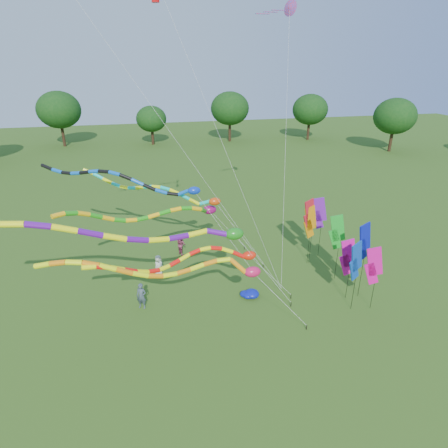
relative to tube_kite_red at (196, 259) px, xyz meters
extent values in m
plane|color=#2B5416|center=(3.29, -1.82, -4.34)|extent=(160.00, 160.00, 0.00)
cylinder|color=#382314|center=(41.15, 40.02, -3.25)|extent=(0.50, 0.50, 2.18)
ellipsoid|color=#103A10|center=(41.15, 40.02, -0.40)|extent=(4.61, 4.61, 3.92)
cylinder|color=#382314|center=(27.01, 44.47, -2.86)|extent=(0.50, 0.50, 2.97)
ellipsoid|color=#103A10|center=(27.01, 44.47, 1.02)|extent=(6.27, 6.27, 5.33)
cylinder|color=#382314|center=(14.26, 49.20, -3.02)|extent=(0.50, 0.50, 2.66)
ellipsoid|color=#103A10|center=(14.26, 49.20, 0.45)|extent=(5.61, 5.61, 4.77)
cylinder|color=#382314|center=(0.40, 55.91, -2.84)|extent=(0.50, 0.50, 3.00)
ellipsoid|color=#103A10|center=(0.40, 55.91, 1.07)|extent=(6.33, 6.33, 5.38)
cylinder|color=#382314|center=(-13.95, 51.66, -2.85)|extent=(0.50, 0.50, 2.98)
ellipsoid|color=#103A10|center=(-13.95, 51.66, 1.04)|extent=(6.30, 6.30, 5.35)
cylinder|color=black|center=(6.14, 1.38, -4.19)|extent=(0.05, 0.05, 0.30)
cylinder|color=silver|center=(4.61, 1.02, -2.29)|extent=(0.02, 0.02, 4.74)
ellipsoid|color=red|center=(3.08, 0.67, -0.51)|extent=(0.79, 0.51, 0.51)
cylinder|color=#FF160E|center=(2.43, 0.62, -0.33)|extent=(0.23, 0.23, 0.72)
cylinder|color=#FCFF0D|center=(1.81, 0.66, -0.03)|extent=(0.23, 0.23, 0.68)
cylinder|color=#FF160E|center=(1.19, 0.66, 0.17)|extent=(0.23, 0.23, 0.62)
cylinder|color=#FCFF0D|center=(0.59, 0.62, 0.23)|extent=(0.23, 0.23, 0.60)
cylinder|color=#FF160E|center=(0.00, 0.51, 0.15)|extent=(0.23, 0.23, 0.61)
cylinder|color=#FCFF0D|center=(-0.57, 0.33, 0.01)|extent=(0.23, 0.23, 0.62)
cylinder|color=#FF160E|center=(-1.13, 0.09, -0.13)|extent=(0.23, 0.23, 0.62)
cylinder|color=#FCFF0D|center=(-1.67, -0.19, -0.18)|extent=(0.23, 0.23, 0.62)
cylinder|color=#FF160E|center=(-2.21, -0.51, -0.10)|extent=(0.23, 0.23, 0.65)
cylinder|color=#FCFF0D|center=(-2.75, -0.83, 0.11)|extent=(0.23, 0.23, 0.69)
cylinder|color=#FF160E|center=(-3.29, -1.14, 0.43)|extent=(0.23, 0.23, 0.71)
cylinder|color=#FCFF0D|center=(-3.84, -1.40, 0.76)|extent=(0.23, 0.23, 0.69)
cylinder|color=#FF160E|center=(-4.41, -1.61, 1.03)|extent=(0.23, 0.23, 0.64)
cylinder|color=#FCFF0D|center=(-4.99, -1.75, 1.18)|extent=(0.23, 0.23, 0.60)
cylinder|color=black|center=(5.83, -1.60, -4.19)|extent=(0.05, 0.05, 0.30)
cylinder|color=silver|center=(4.22, -1.53, -2.17)|extent=(0.02, 0.02, 4.98)
ellipsoid|color=#D4174D|center=(2.61, -1.45, -0.27)|extent=(0.85, 0.54, 0.54)
cylinder|color=orange|center=(1.93, -1.15, 0.00)|extent=(0.25, 0.25, 1.02)
cylinder|color=#EFFF0D|center=(1.26, -0.85, 0.25)|extent=(0.25, 0.25, 0.68)
cylinder|color=orange|center=(0.58, -0.82, 0.17)|extent=(0.25, 0.25, 0.69)
cylinder|color=#EFFF0D|center=(-0.10, -0.87, 0.04)|extent=(0.25, 0.25, 0.70)
cylinder|color=orange|center=(-0.79, -0.97, -0.07)|extent=(0.25, 0.25, 0.70)
cylinder|color=#EFFF0D|center=(-1.47, -1.11, -0.08)|extent=(0.25, 0.25, 0.71)
cylinder|color=orange|center=(-2.16, -1.27, 0.05)|extent=(0.25, 0.25, 0.74)
cylinder|color=#EFFF0D|center=(-2.85, -1.42, 0.31)|extent=(0.25, 0.25, 0.77)
cylinder|color=orange|center=(-3.54, -1.54, 0.65)|extent=(0.25, 0.25, 0.78)
cylinder|color=#EFFF0D|center=(-4.22, -1.62, 1.00)|extent=(0.25, 0.25, 0.76)
cylinder|color=orange|center=(-4.91, -1.63, 1.26)|extent=(0.25, 0.25, 0.71)
cylinder|color=#EFFF0D|center=(-5.59, -1.57, 1.39)|extent=(0.25, 0.25, 0.69)
cylinder|color=orange|center=(-6.26, -1.44, 1.39)|extent=(0.25, 0.25, 0.70)
cylinder|color=#EFFF0D|center=(-6.93, -1.27, 1.27)|extent=(0.25, 0.25, 0.72)
cylinder|color=black|center=(5.82, 0.59, -4.19)|extent=(0.05, 0.05, 0.30)
cylinder|color=silver|center=(3.98, 0.50, -1.51)|extent=(0.02, 0.02, 6.30)
ellipsoid|color=#1D8117|center=(2.14, 0.40, 1.04)|extent=(1.00, 0.65, 0.65)
cylinder|color=#5D0D95|center=(1.26, 0.58, 1.12)|extent=(0.29, 0.29, 1.14)
cylinder|color=#FCFB0D|center=(0.22, 0.69, 1.17)|extent=(0.29, 0.29, 1.04)
cylinder|color=#5D0D95|center=(-0.80, 0.48, 1.14)|extent=(0.29, 0.29, 1.05)
cylinder|color=#FCFB0D|center=(-1.82, 0.24, 1.22)|extent=(0.29, 0.29, 1.06)
cylinder|color=#5D0D95|center=(-2.84, -0.01, 1.44)|extent=(0.29, 0.29, 1.09)
cylinder|color=#FCFB0D|center=(-3.87, -0.24, 1.79)|extent=(0.29, 0.29, 1.12)
cylinder|color=#5D0D95|center=(-4.89, -0.42, 2.19)|extent=(0.29, 0.29, 1.12)
cylinder|color=#FCFB0D|center=(-5.92, -0.55, 2.58)|extent=(0.29, 0.29, 1.09)
cylinder|color=#5D0D95|center=(-6.95, -0.62, 2.88)|extent=(0.29, 0.29, 1.06)
cylinder|color=#FCFB0D|center=(-7.99, -0.61, 3.04)|extent=(0.29, 0.29, 1.04)
cylinder|color=black|center=(4.65, 5.17, -4.19)|extent=(0.05, 0.05, 0.30)
cylinder|color=silver|center=(2.81, 5.77, -1.23)|extent=(0.02, 0.02, 6.86)
ellipsoid|color=#0C31B4|center=(0.96, 6.37, 1.60)|extent=(0.83, 0.53, 0.53)
cylinder|color=blue|center=(0.29, 6.61, 1.44)|extent=(0.24, 0.24, 0.79)
cylinder|color=black|center=(-0.42, 6.76, 1.35)|extent=(0.24, 0.24, 0.76)
cylinder|color=blue|center=(-1.17, 6.81, 1.56)|extent=(0.24, 0.24, 0.79)
cylinder|color=black|center=(-1.90, 6.88, 1.88)|extent=(0.24, 0.24, 0.82)
cylinder|color=blue|center=(-2.63, 7.01, 2.25)|extent=(0.24, 0.24, 0.82)
cylinder|color=black|center=(-3.33, 7.19, 2.57)|extent=(0.24, 0.24, 0.78)
cylinder|color=blue|center=(-4.01, 7.44, 2.80)|extent=(0.24, 0.24, 0.74)
cylinder|color=black|center=(-4.67, 7.75, 2.88)|extent=(0.24, 0.24, 0.73)
cylinder|color=blue|center=(-5.31, 8.12, 2.83)|extent=(0.24, 0.24, 0.75)
cylinder|color=black|center=(-5.94, 8.51, 2.70)|extent=(0.24, 0.24, 0.76)
cylinder|color=blue|center=(-6.57, 8.92, 2.57)|extent=(0.24, 0.24, 0.76)
cylinder|color=black|center=(-7.20, 9.31, 2.52)|extent=(0.24, 0.24, 0.74)
cylinder|color=blue|center=(-7.85, 9.68, 2.60)|extent=(0.24, 0.24, 0.75)
cylinder|color=black|center=(-8.51, 9.99, 2.82)|extent=(0.24, 0.24, 0.78)
cylinder|color=black|center=(5.69, 5.42, -4.19)|extent=(0.05, 0.05, 0.30)
cylinder|color=silver|center=(4.06, 6.08, -1.74)|extent=(0.02, 0.02, 5.83)
ellipsoid|color=#D7410C|center=(2.42, 6.74, 0.58)|extent=(0.84, 0.54, 0.54)
cylinder|color=#0BCBB7|center=(1.72, 6.81, 0.53)|extent=(0.24, 0.24, 0.78)
cylinder|color=#F2F80D|center=(1.01, 6.83, 0.66)|extent=(0.24, 0.24, 0.76)
cylinder|color=#0BCBB7|center=(0.37, 7.00, 1.02)|extent=(0.24, 0.24, 0.75)
cylinder|color=#F2F80D|center=(-0.24, 7.24, 1.32)|extent=(0.24, 0.24, 0.71)
cylinder|color=#0BCBB7|center=(-0.83, 7.55, 1.51)|extent=(0.24, 0.24, 0.67)
cylinder|color=#F2F80D|center=(-1.39, 7.91, 1.55)|extent=(0.24, 0.24, 0.68)
cylinder|color=#0BCBB7|center=(-1.94, 8.31, 1.47)|extent=(0.24, 0.24, 0.70)
cylinder|color=#F2F80D|center=(-2.48, 8.73, 1.33)|extent=(0.24, 0.24, 0.70)
cylinder|color=#0BCBB7|center=(-3.02, 9.16, 1.20)|extent=(0.24, 0.24, 0.69)
cylinder|color=#F2F80D|center=(-3.57, 9.56, 1.17)|extent=(0.24, 0.24, 0.68)
cylinder|color=#0BCBB7|center=(-4.13, 9.92, 1.28)|extent=(0.24, 0.24, 0.69)
cylinder|color=#F2F80D|center=(-4.72, 10.22, 1.52)|extent=(0.24, 0.24, 0.72)
cylinder|color=#0BCBB7|center=(-5.33, 10.45, 1.85)|extent=(0.24, 0.24, 0.75)
cylinder|color=#F2F80D|center=(-5.97, 10.63, 2.18)|extent=(0.24, 0.24, 0.74)
cylinder|color=black|center=(5.16, 8.51, -4.19)|extent=(0.05, 0.05, 0.30)
cylinder|color=silver|center=(3.66, 7.90, -2.14)|extent=(0.02, 0.02, 5.04)
ellipsoid|color=#850C55|center=(2.16, 7.29, -0.21)|extent=(0.98, 0.63, 0.63)
cylinder|color=#239D14|center=(1.61, 6.77, 0.01)|extent=(0.28, 0.28, 0.99)
cylinder|color=#FFB20D|center=(1.05, 6.28, 0.35)|extent=(0.28, 0.28, 0.75)
cylinder|color=#239D14|center=(0.36, 6.10, 0.52)|extent=(0.28, 0.28, 0.72)
cylinder|color=#FFB20D|center=(-0.35, 5.97, 0.54)|extent=(0.28, 0.28, 0.73)
cylinder|color=#239D14|center=(-1.07, 5.88, 0.44)|extent=(0.28, 0.28, 0.74)
cylinder|color=#FFB20D|center=(-1.79, 5.79, 0.31)|extent=(0.28, 0.28, 0.74)
cylinder|color=#239D14|center=(-2.51, 5.69, 0.21)|extent=(0.28, 0.28, 0.73)
cylinder|color=#FFB20D|center=(-3.22, 5.56, 0.22)|extent=(0.28, 0.28, 0.72)
cylinder|color=#239D14|center=(-3.90, 5.38, 0.37)|extent=(0.28, 0.28, 0.74)
cylinder|color=#FFB20D|center=(-4.56, 5.13, 0.65)|extent=(0.28, 0.28, 0.78)
cylinder|color=#239D14|center=(-5.20, 4.82, 1.00)|extent=(0.28, 0.28, 0.80)
cylinder|color=#FFB20D|center=(-5.81, 4.46, 1.33)|extent=(0.28, 0.28, 0.78)
cylinder|color=#239D14|center=(-6.40, 4.05, 1.58)|extent=(0.28, 0.28, 0.75)
cylinder|color=#FFB20D|center=(-6.98, 3.61, 1.69)|extent=(0.28, 0.28, 0.73)
cylinder|color=black|center=(5.79, 2.18, -4.19)|extent=(0.04, 0.04, 0.30)
cylinder|color=silver|center=(2.32, 2.47, 4.57)|extent=(0.01, 0.01, 18.59)
cylinder|color=black|center=(5.79, 2.18, -4.19)|extent=(0.04, 0.04, 0.30)
cylinder|color=silver|center=(-0.14, 0.87, 5.21)|extent=(0.01, 0.01, 22.15)
cylinder|color=black|center=(5.79, 2.18, -4.19)|extent=(0.04, 0.04, 0.30)
cylinder|color=silver|center=(6.73, 5.24, 4.23)|extent=(0.01, 0.01, 17.75)
cone|color=purple|center=(7.68, 8.31, 12.50)|extent=(1.28, 1.32, 1.12)
cube|color=purple|center=(6.98, 8.31, 12.35)|extent=(0.90, 0.12, 0.04)
cube|color=purple|center=(6.43, 8.31, 12.23)|extent=(0.90, 0.12, 0.04)
cube|color=purple|center=(5.88, 8.31, 12.11)|extent=(0.90, 0.12, 0.04)
cylinder|color=black|center=(9.99, 2.91, -2.14)|extent=(0.02, 0.02, 4.41)
cube|color=green|center=(9.78, 2.96, -0.53)|extent=(1.14, 0.34, 1.93)
cube|color=green|center=(9.70, 2.98, -1.33)|extent=(1.00, 0.31, 1.51)
cylinder|color=black|center=(9.11, 5.41, -1.98)|extent=(0.02, 0.02, 4.74)
cube|color=red|center=(8.91, 5.33, -0.21)|extent=(1.11, 0.49, 1.93)
cube|color=red|center=(8.83, 5.30, -1.01)|extent=(0.97, 0.43, 1.51)
cylinder|color=black|center=(9.55, 0.67, -2.44)|extent=(0.02, 0.02, 3.81)
cube|color=#F20D9E|center=(9.33, 0.69, -1.14)|extent=(1.16, 0.16, 1.93)
cube|color=#F20D9E|center=(9.25, 0.69, -1.94)|extent=(1.01, 0.15, 1.51)
cylinder|color=black|center=(10.46, -0.63, -2.44)|extent=(0.02, 0.02, 3.80)
cube|color=#E60C8C|center=(10.25, -0.58, -1.14)|extent=(1.14, 0.34, 1.93)
cube|color=#E60C8C|center=(10.17, -0.56, -1.94)|extent=(1.00, 0.30, 1.51)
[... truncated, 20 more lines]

